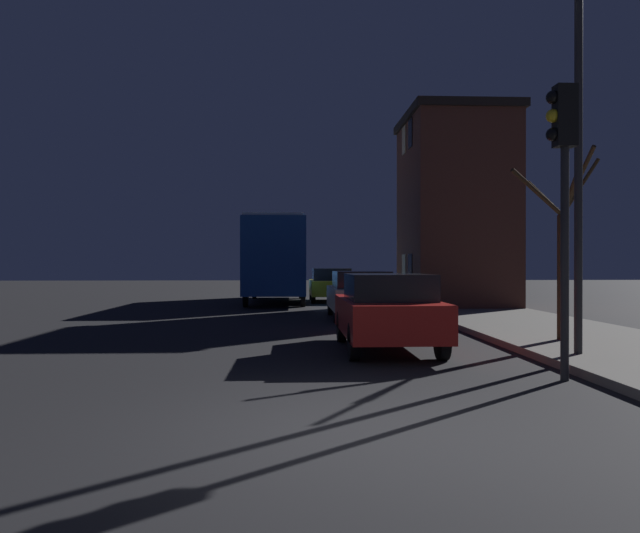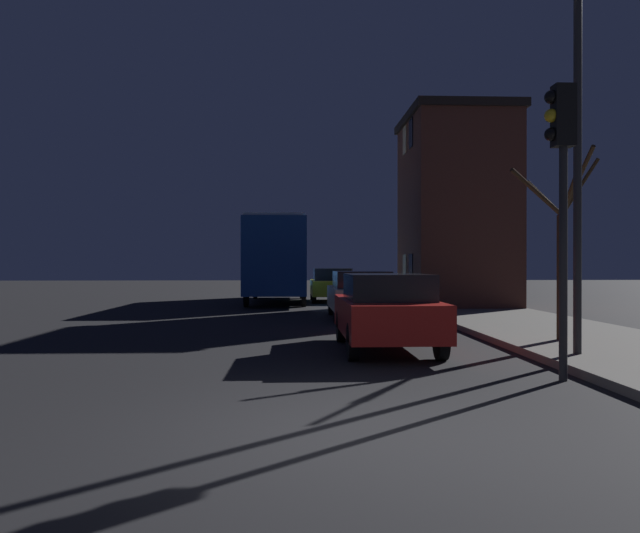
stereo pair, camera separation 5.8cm
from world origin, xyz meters
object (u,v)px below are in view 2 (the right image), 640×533
Objects in this scene: bus at (277,254)px; car_far_lane at (332,284)px; car_near_lane at (386,310)px; bare_tree at (562,251)px; streetlamp at (559,95)px; car_mid_lane at (361,294)px; traffic_light at (561,168)px.

car_far_lane is (2.49, 0.39, -1.39)m from bus.
bus is 15.98m from car_near_lane.
bare_tree is at bearing -67.94° from bus.
bus is 2.22× the size of car_near_lane.
streetlamp reaches higher than bare_tree.
car_mid_lane is at bearing 87.79° from car_near_lane.
streetlamp reaches higher than car_far_lane.
traffic_light is 4.51m from car_near_lane.
car_near_lane is at bearing -174.47° from bare_tree.
car_far_lane is at bearing 9.00° from bus.
car_mid_lane is (-1.79, 10.44, -2.31)m from traffic_light.
bus is at bearing 103.64° from traffic_light.
bus is 2.87m from car_far_lane.
car_far_lane is (-2.13, 19.41, -2.31)m from traffic_light.
traffic_light is at bearing -80.29° from car_mid_lane.
bare_tree is (1.61, 3.65, -1.13)m from traffic_light.
bare_tree is 0.42× the size of bus.
streetlamp is 1.53× the size of traffic_light.
bare_tree is 0.95× the size of car_far_lane.
traffic_light is at bearing -76.36° from bus.
car_mid_lane is at bearing 116.58° from bare_tree.
traffic_light is (-0.71, -1.73, -1.55)m from streetlamp.
streetlamp is 4.99m from car_near_lane.
streetlamp reaches higher than car_near_lane.
bus reaches higher than car_near_lane.
streetlamp is 18.25m from bus.
bare_tree reaches higher than bus.
traffic_light reaches higher than bare_tree.
bare_tree reaches higher than car_far_lane.
car_near_lane is 16.11m from car_far_lane.
bare_tree is 0.89× the size of car_mid_lane.
bus is at bearing -171.00° from car_far_lane.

